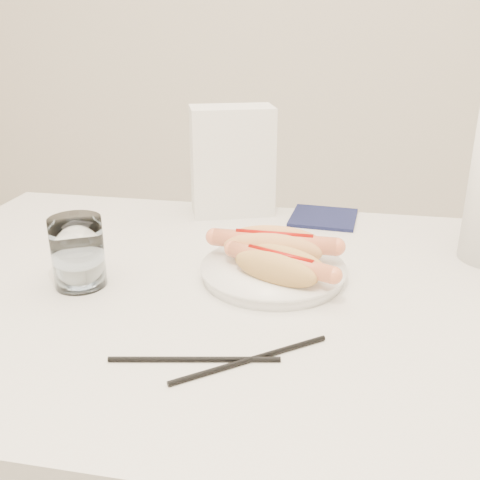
% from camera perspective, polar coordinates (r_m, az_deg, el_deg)
% --- Properties ---
extents(table, '(1.20, 0.80, 0.75)m').
position_cam_1_polar(table, '(0.89, 0.03, -8.28)').
color(table, silver).
rests_on(table, ground).
extents(plate, '(0.24, 0.24, 0.02)m').
position_cam_1_polar(plate, '(0.89, 3.40, -3.38)').
color(plate, white).
rests_on(plate, table).
extents(hotdog_left, '(0.20, 0.08, 0.05)m').
position_cam_1_polar(hotdog_left, '(0.90, 3.50, -0.67)').
color(hotdog_left, '#E59E5B').
rests_on(hotdog_left, plate).
extents(hotdog_right, '(0.17, 0.12, 0.05)m').
position_cam_1_polar(hotdog_right, '(0.84, 4.13, -2.65)').
color(hotdog_right, tan).
rests_on(hotdog_right, plate).
extents(water_glass, '(0.08, 0.08, 0.11)m').
position_cam_1_polar(water_glass, '(0.89, -16.29, -1.21)').
color(water_glass, silver).
rests_on(water_glass, table).
extents(chopstick_near, '(0.17, 0.14, 0.01)m').
position_cam_1_polar(chopstick_near, '(0.69, 1.14, -12.14)').
color(chopstick_near, black).
rests_on(chopstick_near, table).
extents(chopstick_far, '(0.21, 0.05, 0.01)m').
position_cam_1_polar(chopstick_far, '(0.69, -4.71, -12.09)').
color(chopstick_far, black).
rests_on(chopstick_far, table).
extents(napkin_box, '(0.19, 0.14, 0.22)m').
position_cam_1_polar(napkin_box, '(1.17, -0.81, 8.10)').
color(napkin_box, silver).
rests_on(napkin_box, table).
extents(navy_napkin, '(0.14, 0.14, 0.01)m').
position_cam_1_polar(navy_napkin, '(1.17, 8.56, 2.30)').
color(navy_napkin, '#121639').
rests_on(navy_napkin, table).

